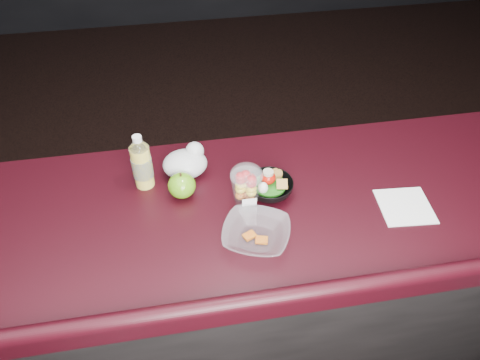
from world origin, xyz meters
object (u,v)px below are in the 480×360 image
object	(u,v)px
green_apple	(182,185)
snack_bowl	(269,186)
fruit_cup	(246,185)
takeout_bowl	(256,234)
lemonade_bottle	(142,165)

from	to	relation	value
green_apple	snack_bowl	bearing A→B (deg)	-8.00
snack_bowl	green_apple	bearing A→B (deg)	172.00
fruit_cup	green_apple	bearing A→B (deg)	160.67
takeout_bowl	fruit_cup	bearing A→B (deg)	90.20
lemonade_bottle	green_apple	distance (m)	0.14
fruit_cup	snack_bowl	xyz separation A→B (m)	(0.08, 0.03, -0.05)
lemonade_bottle	snack_bowl	bearing A→B (deg)	-15.57
snack_bowl	takeout_bowl	world-z (taller)	snack_bowl
fruit_cup	green_apple	size ratio (longest dim) A/B	1.57
green_apple	snack_bowl	size ratio (longest dim) A/B	0.60
lemonade_bottle	fruit_cup	bearing A→B (deg)	-23.99
fruit_cup	takeout_bowl	distance (m)	0.16
green_apple	takeout_bowl	size ratio (longest dim) A/B	0.36
lemonade_bottle	green_apple	world-z (taller)	lemonade_bottle
fruit_cup	snack_bowl	size ratio (longest dim) A/B	0.94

